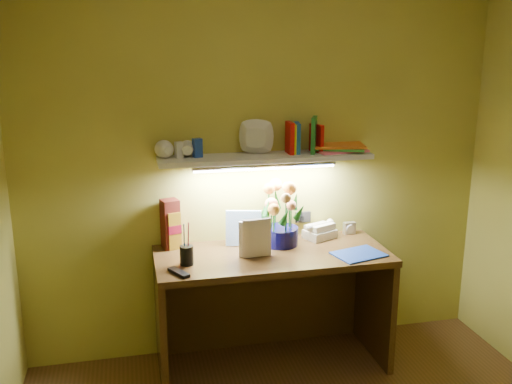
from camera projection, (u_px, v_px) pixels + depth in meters
desk at (272, 310)px, 3.51m from camera, size 1.40×0.60×0.75m
flower_bouquet at (281, 215)px, 3.52m from camera, size 0.29×0.29×0.39m
telephone at (320, 230)px, 3.67m from camera, size 0.23×0.20×0.11m
desk_clock at (349, 228)px, 3.76m from camera, size 0.08×0.05×0.08m
whisky_bottle at (173, 225)px, 3.46m from camera, size 0.10×0.10×0.30m
whisky_box at (170, 224)px, 3.47m from camera, size 0.12×0.12×0.31m
pen_cup at (186, 249)px, 3.22m from camera, size 0.09×0.09×0.19m
art_card at (244, 228)px, 3.53m from camera, size 0.22×0.10×0.22m
tv_remote at (179, 272)px, 3.10m from camera, size 0.11×0.16×0.02m
blue_folder at (359, 254)px, 3.39m from camera, size 0.33×0.28×0.01m
desk_book_a at (243, 239)px, 3.30m from camera, size 0.17×0.03×0.23m
desk_book_b at (239, 240)px, 3.32m from camera, size 0.16×0.03×0.22m
wall_shelf at (272, 151)px, 3.46m from camera, size 1.33×0.34×0.25m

